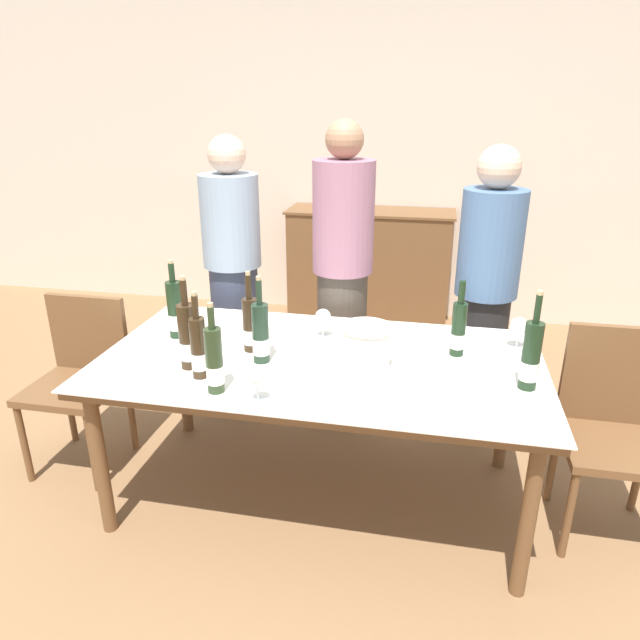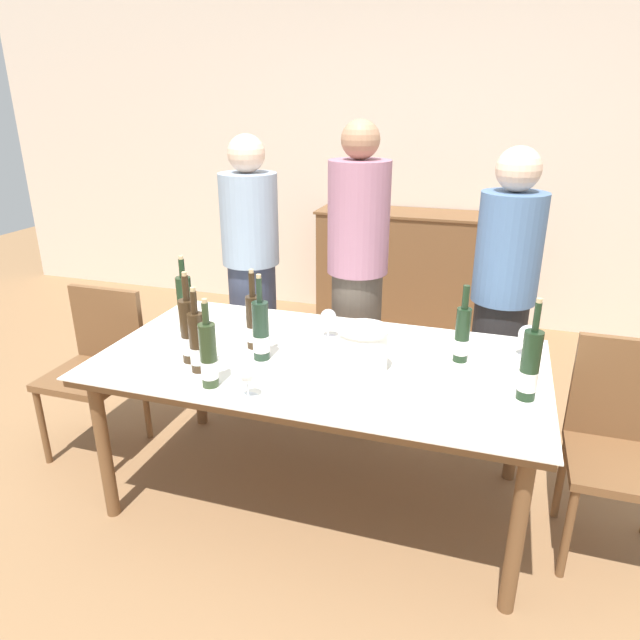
{
  "view_description": "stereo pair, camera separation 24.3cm",
  "coord_description": "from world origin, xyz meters",
  "px_view_note": "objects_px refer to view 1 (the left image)",
  "views": [
    {
      "loc": [
        0.46,
        -2.22,
        1.79
      ],
      "look_at": [
        0.0,
        0.0,
        0.91
      ],
      "focal_mm": 32.0,
      "sensor_mm": 36.0,
      "label": 1
    },
    {
      "loc": [
        0.69,
        -2.16,
        1.79
      ],
      "look_at": [
        0.0,
        0.0,
        0.91
      ],
      "focal_mm": 32.0,
      "sensor_mm": 36.0,
      "label": 2
    }
  ],
  "objects_px": {
    "person_host": "(234,279)",
    "wine_bottle_3": "(199,349)",
    "ice_bucket": "(366,346)",
    "wine_bottle_4": "(458,329)",
    "wine_bottle_1": "(214,362)",
    "person_guest_right": "(485,296)",
    "wine_bottle_5": "(188,338)",
    "wine_bottle_6": "(531,357)",
    "sideboard_cabinet": "(369,267)",
    "dining_table": "(320,371)",
    "chair_left_end": "(81,370)",
    "person_guest_left": "(343,280)",
    "wine_bottle_0": "(175,311)",
    "wine_bottle_2": "(261,334)",
    "wine_glass_0": "(323,318)",
    "wine_glass_1": "(257,379)",
    "wine_glass_2": "(519,327)",
    "wine_bottle_7": "(250,325)",
    "chair_right_end": "(614,420)"
  },
  "relations": [
    {
      "from": "wine_bottle_6",
      "to": "person_host",
      "type": "bearing_deg",
      "value": 149.73
    },
    {
      "from": "sideboard_cabinet",
      "to": "wine_bottle_2",
      "type": "relative_size",
      "value": 3.51
    },
    {
      "from": "wine_glass_0",
      "to": "person_guest_right",
      "type": "distance_m",
      "value": 0.97
    },
    {
      "from": "sideboard_cabinet",
      "to": "wine_bottle_4",
      "type": "relative_size",
      "value": 3.93
    },
    {
      "from": "dining_table",
      "to": "person_guest_left",
      "type": "height_order",
      "value": "person_guest_left"
    },
    {
      "from": "wine_bottle_3",
      "to": "ice_bucket",
      "type": "bearing_deg",
      "value": 18.26
    },
    {
      "from": "sideboard_cabinet",
      "to": "wine_bottle_1",
      "type": "relative_size",
      "value": 3.69
    },
    {
      "from": "wine_bottle_5",
      "to": "person_guest_left",
      "type": "height_order",
      "value": "person_guest_left"
    },
    {
      "from": "wine_bottle_7",
      "to": "wine_glass_1",
      "type": "bearing_deg",
      "value": -69.01
    },
    {
      "from": "wine_bottle_1",
      "to": "chair_left_end",
      "type": "bearing_deg",
      "value": 153.58
    },
    {
      "from": "wine_glass_0",
      "to": "person_host",
      "type": "bearing_deg",
      "value": 139.29
    },
    {
      "from": "wine_bottle_2",
      "to": "person_host",
      "type": "xyz_separation_m",
      "value": [
        -0.43,
        0.87,
        -0.04
      ]
    },
    {
      "from": "wine_bottle_1",
      "to": "chair_left_end",
      "type": "height_order",
      "value": "wine_bottle_1"
    },
    {
      "from": "wine_bottle_7",
      "to": "chair_left_end",
      "type": "xyz_separation_m",
      "value": [
        -0.94,
        0.06,
        -0.34
      ]
    },
    {
      "from": "wine_bottle_5",
      "to": "person_guest_right",
      "type": "distance_m",
      "value": 1.62
    },
    {
      "from": "wine_bottle_1",
      "to": "wine_bottle_4",
      "type": "relative_size",
      "value": 1.06
    },
    {
      "from": "person_guest_left",
      "to": "wine_bottle_4",
      "type": "bearing_deg",
      "value": -44.21
    },
    {
      "from": "person_guest_right",
      "to": "chair_left_end",
      "type": "bearing_deg",
      "value": -159.76
    },
    {
      "from": "wine_bottle_0",
      "to": "person_host",
      "type": "relative_size",
      "value": 0.23
    },
    {
      "from": "person_host",
      "to": "wine_bottle_3",
      "type": "bearing_deg",
      "value": -77.59
    },
    {
      "from": "sideboard_cabinet",
      "to": "wine_glass_1",
      "type": "relative_size",
      "value": 9.9
    },
    {
      "from": "wine_bottle_3",
      "to": "wine_glass_1",
      "type": "distance_m",
      "value": 0.33
    },
    {
      "from": "wine_bottle_2",
      "to": "wine_glass_0",
      "type": "bearing_deg",
      "value": 56.74
    },
    {
      "from": "sideboard_cabinet",
      "to": "dining_table",
      "type": "height_order",
      "value": "sideboard_cabinet"
    },
    {
      "from": "wine_bottle_4",
      "to": "wine_bottle_6",
      "type": "height_order",
      "value": "wine_bottle_6"
    },
    {
      "from": "wine_bottle_2",
      "to": "wine_glass_0",
      "type": "height_order",
      "value": "wine_bottle_2"
    },
    {
      "from": "wine_bottle_3",
      "to": "wine_bottle_7",
      "type": "xyz_separation_m",
      "value": [
        0.12,
        0.29,
        -0.0
      ]
    },
    {
      "from": "sideboard_cabinet",
      "to": "wine_bottle_0",
      "type": "distance_m",
      "value": 2.38
    },
    {
      "from": "wine_glass_2",
      "to": "wine_glass_0",
      "type": "bearing_deg",
      "value": -176.56
    },
    {
      "from": "wine_bottle_1",
      "to": "wine_bottle_5",
      "type": "xyz_separation_m",
      "value": [
        -0.19,
        0.18,
        0.01
      ]
    },
    {
      "from": "wine_bottle_5",
      "to": "chair_right_end",
      "type": "xyz_separation_m",
      "value": [
        1.78,
        0.28,
        -0.34
      ]
    },
    {
      "from": "wine_bottle_1",
      "to": "person_guest_right",
      "type": "xyz_separation_m",
      "value": [
        1.08,
        1.2,
        -0.06
      ]
    },
    {
      "from": "wine_bottle_1",
      "to": "person_guest_right",
      "type": "relative_size",
      "value": 0.23
    },
    {
      "from": "wine_bottle_5",
      "to": "chair_left_end",
      "type": "xyz_separation_m",
      "value": [
        -0.74,
        0.28,
        -0.36
      ]
    },
    {
      "from": "wine_glass_2",
      "to": "person_guest_right",
      "type": "xyz_separation_m",
      "value": [
        -0.11,
        0.53,
        -0.03
      ]
    },
    {
      "from": "wine_glass_1",
      "to": "chair_right_end",
      "type": "bearing_deg",
      "value": 19.71
    },
    {
      "from": "wine_bottle_0",
      "to": "wine_bottle_2",
      "type": "distance_m",
      "value": 0.51
    },
    {
      "from": "wine_bottle_3",
      "to": "person_guest_right",
      "type": "relative_size",
      "value": 0.23
    },
    {
      "from": "ice_bucket",
      "to": "wine_bottle_2",
      "type": "xyz_separation_m",
      "value": [
        -0.45,
        -0.02,
        0.02
      ]
    },
    {
      "from": "wine_bottle_2",
      "to": "wine_glass_2",
      "type": "relative_size",
      "value": 2.58
    },
    {
      "from": "ice_bucket",
      "to": "wine_bottle_2",
      "type": "bearing_deg",
      "value": -177.09
    },
    {
      "from": "ice_bucket",
      "to": "wine_bottle_4",
      "type": "relative_size",
      "value": 0.62
    },
    {
      "from": "chair_left_end",
      "to": "person_guest_right",
      "type": "relative_size",
      "value": 0.55
    },
    {
      "from": "wine_bottle_1",
      "to": "wine_bottle_4",
      "type": "height_order",
      "value": "wine_bottle_1"
    },
    {
      "from": "wine_bottle_1",
      "to": "person_guest_left",
      "type": "xyz_separation_m",
      "value": [
        0.31,
        1.14,
        -0.0
      ]
    },
    {
      "from": "dining_table",
      "to": "chair_left_end",
      "type": "relative_size",
      "value": 2.22
    },
    {
      "from": "wine_glass_1",
      "to": "person_host",
      "type": "distance_m",
      "value": 1.32
    },
    {
      "from": "wine_glass_1",
      "to": "wine_bottle_2",
      "type": "bearing_deg",
      "value": 104.72
    },
    {
      "from": "wine_glass_1",
      "to": "wine_bottle_0",
      "type": "bearing_deg",
      "value": 137.17
    },
    {
      "from": "wine_bottle_5",
      "to": "wine_bottle_6",
      "type": "distance_m",
      "value": 1.38
    }
  ]
}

